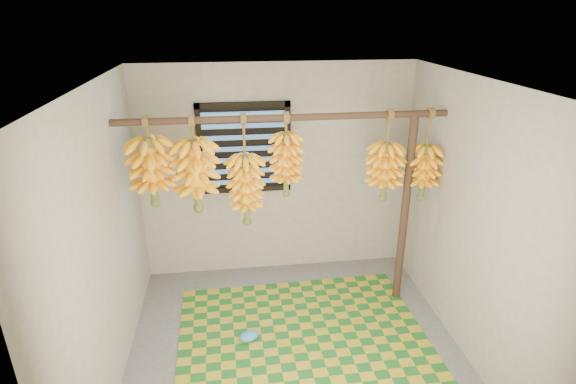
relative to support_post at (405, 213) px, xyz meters
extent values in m
cube|color=#545454|center=(-1.20, -0.70, -1.00)|extent=(3.00, 3.00, 0.01)
cube|color=silver|center=(-1.20, -0.70, 1.40)|extent=(3.00, 3.00, 0.01)
cube|color=gray|center=(-1.20, 0.80, 0.20)|extent=(3.00, 0.01, 2.40)
cube|color=gray|center=(-2.71, -0.70, 0.20)|extent=(0.01, 3.00, 2.40)
cube|color=gray|center=(0.30, -0.70, 0.20)|extent=(0.01, 3.00, 2.40)
cube|color=black|center=(-1.55, 0.78, 0.50)|extent=(1.00, 0.04, 1.00)
cylinder|color=#432C20|center=(-1.20, 0.00, 1.00)|extent=(3.00, 0.06, 0.06)
cylinder|color=#432C20|center=(0.00, 0.00, 0.00)|extent=(0.08, 0.08, 2.00)
cube|color=#1B5C1E|center=(-1.11, -0.52, -0.99)|extent=(2.36, 1.91, 0.01)
ellipsoid|color=#3582C6|center=(-1.62, -0.49, -0.95)|extent=(0.23, 0.19, 0.08)
cylinder|color=brown|center=(-2.40, 0.00, 0.93)|extent=(0.02, 0.02, 0.20)
cylinder|color=#4C5923|center=(-2.40, 0.00, 0.57)|extent=(0.06, 0.06, 0.59)
cylinder|color=brown|center=(-2.02, 0.00, 0.91)|extent=(0.02, 0.02, 0.23)
cylinder|color=#4C5923|center=(-2.02, 0.00, 0.51)|extent=(0.07, 0.07, 0.63)
cylinder|color=brown|center=(-1.57, 0.00, 0.84)|extent=(0.02, 0.02, 0.39)
cylinder|color=#4C5923|center=(-1.57, 0.00, 0.35)|extent=(0.06, 0.06, 0.64)
cylinder|color=brown|center=(-1.20, 0.00, 0.93)|extent=(0.02, 0.02, 0.19)
cylinder|color=#4C5923|center=(-1.20, 0.00, 0.58)|extent=(0.05, 0.05, 0.57)
cylinder|color=brown|center=(-0.24, 0.00, 0.87)|extent=(0.02, 0.02, 0.32)
cylinder|color=#4C5923|center=(-0.24, 0.00, 0.47)|extent=(0.06, 0.06, 0.54)
cylinder|color=brown|center=(0.15, 0.00, 0.85)|extent=(0.02, 0.02, 0.36)
cylinder|color=#4C5923|center=(0.15, 0.00, 0.44)|extent=(0.06, 0.06, 0.52)
camera|label=1|loc=(-1.70, -3.89, 1.89)|focal=28.00mm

